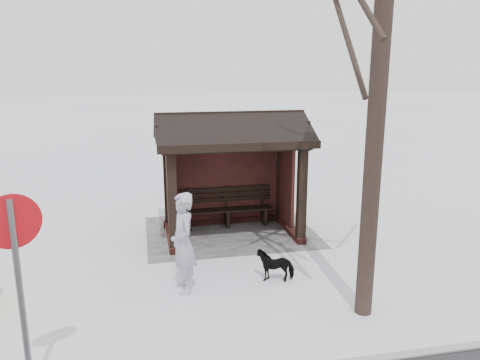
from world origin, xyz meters
name	(u,v)px	position (x,y,z in m)	size (l,w,h in m)	color
ground	(232,235)	(0.00, 0.00, 0.00)	(120.00, 120.00, 0.00)	silver
trampled_patch	(230,232)	(0.00, -0.20, 0.01)	(4.20, 3.20, 0.02)	gray
bus_shelter	(230,149)	(0.00, -0.16, 2.17)	(3.60, 2.40, 3.09)	#3C1816
pedestrian	(183,243)	(1.44, 2.75, 0.95)	(0.69, 0.46, 1.90)	#A49CB7
dog	(275,264)	(-0.38, 2.64, 0.31)	(0.33, 0.73, 0.62)	black
road_sign	(16,256)	(3.64, 5.19, 1.89)	(0.64, 0.30, 2.67)	slate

